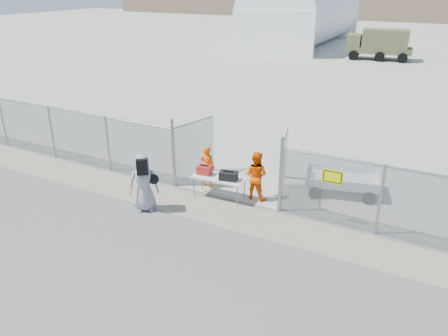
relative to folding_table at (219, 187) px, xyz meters
The scene contains 13 objects.
ground 1.97m from the folding_table, 85.45° to the right, with size 160.00×160.00×0.00m, color #595959.
tarmac_inside 40.08m from the folding_table, 89.78° to the left, with size 160.00×80.00×0.01m, color #AAACA0.
dirt_strip 1.01m from the folding_table, 80.59° to the right, with size 44.00×1.60×0.01m, color gray.
chain_link_fence 0.74m from the folding_table, 26.43° to the left, with size 40.00×0.20×2.20m, color gray, non-canonical shape.
quonset_hangar 39.49m from the folding_table, 104.50° to the left, with size 9.00×18.00×8.00m, color white, non-canonical shape.
folding_table is the anchor object (origin of this frame).
orange_bag 0.77m from the folding_table, behind, with size 0.48×0.32×0.30m, color red.
black_duffel 0.65m from the folding_table, ahead, with size 0.59×0.35×0.28m, color black.
security_worker_left 1.03m from the folding_table, 143.32° to the left, with size 0.57×0.37×1.55m, color #FF5C01.
security_worker_right 1.32m from the folding_table, 25.23° to the left, with size 0.83×0.64×1.70m, color #FF5C01.
visitor 2.58m from the folding_table, 133.38° to the right, with size 0.93×0.61×1.90m, color #909199.
utility_trailer 4.28m from the folding_table, 32.83° to the left, with size 3.21×1.65×0.78m, color silver, non-canonical shape.
military_truck 31.46m from the folding_table, 90.34° to the left, with size 5.74×2.12×2.74m, color #5D623A, non-canonical shape.
Camera 1 is at (6.18, -9.77, 6.85)m, focal length 35.00 mm.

